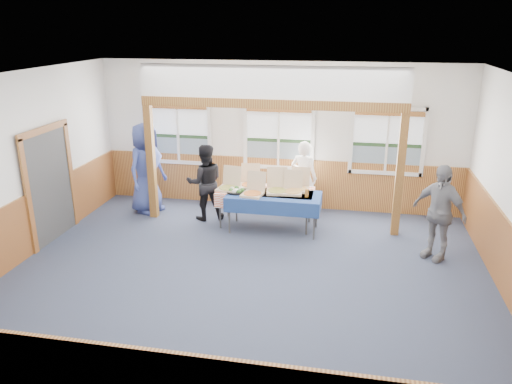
% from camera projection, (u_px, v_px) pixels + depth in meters
% --- Properties ---
extents(floor, '(8.00, 8.00, 0.00)m').
position_uv_depth(floor, '(246.00, 278.00, 8.15)').
color(floor, '#272D3F').
rests_on(floor, ground).
extents(ceiling, '(8.00, 8.00, 0.00)m').
position_uv_depth(ceiling, '(245.00, 78.00, 7.12)').
color(ceiling, white).
rests_on(ceiling, wall_back).
extents(wall_back, '(8.00, 0.00, 8.00)m').
position_uv_depth(wall_back, '(279.00, 136.00, 10.89)').
color(wall_back, silver).
rests_on(wall_back, floor).
extents(wall_front, '(8.00, 0.00, 8.00)m').
position_uv_depth(wall_front, '(162.00, 305.00, 4.39)').
color(wall_front, silver).
rests_on(wall_front, floor).
extents(wall_left, '(0.00, 8.00, 8.00)m').
position_uv_depth(wall_left, '(12.00, 171.00, 8.35)').
color(wall_left, silver).
rests_on(wall_left, floor).
extents(wainscot_back, '(7.98, 0.05, 1.10)m').
position_uv_depth(wainscot_back, '(278.00, 182.00, 11.21)').
color(wainscot_back, brown).
rests_on(wainscot_back, floor).
extents(wainscot_left, '(0.05, 6.98, 1.10)m').
position_uv_depth(wainscot_left, '(23.00, 229.00, 8.69)').
color(wainscot_left, brown).
rests_on(wainscot_left, floor).
extents(wainscot_right, '(0.05, 6.98, 1.10)m').
position_uv_depth(wainscot_right, '(512.00, 269.00, 7.26)').
color(wainscot_right, brown).
rests_on(wainscot_right, floor).
extents(cased_opening, '(0.06, 1.30, 2.10)m').
position_uv_depth(cased_opening, '(50.00, 186.00, 9.36)').
color(cased_opening, '#373737').
rests_on(cased_opening, wall_left).
extents(window_left, '(1.56, 0.10, 1.46)m').
position_uv_depth(window_left, '(178.00, 129.00, 11.24)').
color(window_left, white).
rests_on(window_left, wall_back).
extents(window_mid, '(1.56, 0.10, 1.46)m').
position_uv_depth(window_mid, '(279.00, 133.00, 10.83)').
color(window_mid, white).
rests_on(window_mid, wall_back).
extents(window_right, '(1.56, 0.10, 1.46)m').
position_uv_depth(window_right, '(388.00, 137.00, 10.41)').
color(window_right, white).
rests_on(window_right, wall_back).
extents(post_left, '(0.15, 0.15, 2.40)m').
position_uv_depth(post_left, '(151.00, 162.00, 10.35)').
color(post_left, brown).
rests_on(post_left, floor).
extents(post_right, '(0.15, 0.15, 2.40)m').
position_uv_depth(post_right, '(400.00, 176.00, 9.46)').
color(post_right, brown).
rests_on(post_right, floor).
extents(cross_beam, '(5.15, 0.18, 0.18)m').
position_uv_depth(cross_beam, '(270.00, 104.00, 9.49)').
color(cross_beam, brown).
rests_on(cross_beam, post_left).
extents(table_left, '(2.01, 1.48, 0.76)m').
position_uv_depth(table_left, '(274.00, 197.00, 9.80)').
color(table_left, '#373737').
rests_on(table_left, floor).
extents(table_right, '(2.08, 1.44, 0.76)m').
position_uv_depth(table_right, '(266.00, 193.00, 10.04)').
color(table_right, '#373737').
rests_on(table_right, floor).
extents(pizza_box_a, '(0.46, 0.53, 0.42)m').
position_uv_depth(pizza_box_a, '(253.00, 192.00, 9.73)').
color(pizza_box_a, tan).
rests_on(pizza_box_a, table_left).
extents(pizza_box_b, '(0.40, 0.48, 0.41)m').
position_uv_depth(pizza_box_b, '(292.00, 190.00, 9.85)').
color(pizza_box_b, tan).
rests_on(pizza_box_b, table_left).
extents(pizza_box_c, '(0.47, 0.54, 0.44)m').
position_uv_depth(pizza_box_c, '(229.00, 186.00, 10.05)').
color(pizza_box_c, tan).
rests_on(pizza_box_c, table_right).
extents(pizza_box_d, '(0.45, 0.53, 0.43)m').
position_uv_depth(pizza_box_d, '(250.00, 183.00, 10.25)').
color(pizza_box_d, tan).
rests_on(pizza_box_d, table_right).
extents(pizza_box_e, '(0.49, 0.56, 0.45)m').
position_uv_depth(pizza_box_e, '(277.00, 189.00, 9.89)').
color(pizza_box_e, tan).
rests_on(pizza_box_e, table_right).
extents(pizza_box_f, '(0.41, 0.49, 0.42)m').
position_uv_depth(pizza_box_f, '(299.00, 187.00, 10.02)').
color(pizza_box_f, tan).
rests_on(pizza_box_f, table_right).
extents(veggie_tray, '(0.41, 0.41, 0.09)m').
position_uv_depth(veggie_tray, '(237.00, 191.00, 9.90)').
color(veggie_tray, black).
rests_on(veggie_tray, table_left).
extents(drink_glass, '(0.07, 0.07, 0.15)m').
position_uv_depth(drink_glass, '(307.00, 193.00, 9.62)').
color(drink_glass, '#965719').
rests_on(drink_glass, table_right).
extents(woman_white, '(0.68, 0.54, 1.61)m').
position_uv_depth(woman_white, '(304.00, 178.00, 10.67)').
color(woman_white, white).
rests_on(woman_white, floor).
extents(woman_black, '(0.95, 0.86, 1.61)m').
position_uv_depth(woman_black, '(205.00, 182.00, 10.36)').
color(woman_black, black).
rests_on(woman_black, floor).
extents(man_blue, '(0.92, 1.12, 1.96)m').
position_uv_depth(man_blue, '(146.00, 168.00, 10.74)').
color(man_blue, '#38478D').
rests_on(man_blue, floor).
extents(person_grey, '(1.03, 0.96, 1.71)m').
position_uv_depth(person_grey, '(439.00, 212.00, 8.59)').
color(person_grey, slate).
rests_on(person_grey, floor).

